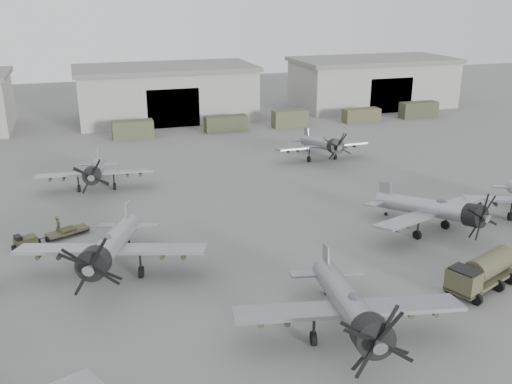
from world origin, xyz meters
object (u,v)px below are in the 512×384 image
aircraft_near_1 (350,306)px  aircraft_far_0 (95,171)px  aircraft_far_1 (323,144)px  fuel_tanker (482,271)px  tug_trailer (42,238)px  aircraft_mid_2 (435,209)px  aircraft_mid_1 (110,247)px  ground_crew (58,226)px

aircraft_near_1 → aircraft_far_0: size_ratio=1.14×
aircraft_far_0 → aircraft_far_1: bearing=13.4°
aircraft_near_1 → aircraft_far_1: bearing=79.5°
aircraft_far_0 → fuel_tanker: size_ratio=1.82×
aircraft_near_1 → tug_trailer: 27.75m
aircraft_mid_2 → aircraft_far_0: 34.37m
aircraft_far_1 → aircraft_far_0: bearing=-173.6°
aircraft_mid_1 → aircraft_far_1: bearing=58.3°
fuel_tanker → ground_crew: bearing=124.6°
aircraft_mid_2 → ground_crew: (-31.14, 9.57, -1.41)m
aircraft_mid_1 → aircraft_near_1: bearing=-27.4°
aircraft_mid_2 → aircraft_near_1: bearing=-156.9°
aircraft_mid_2 → fuel_tanker: (-2.41, -9.39, -0.89)m
aircraft_mid_1 → aircraft_far_0: aircraft_mid_1 is taller
tug_trailer → aircraft_mid_1: bearing=-81.5°
aircraft_near_1 → tug_trailer: aircraft_near_1 is taller
aircraft_mid_2 → fuel_tanker: size_ratio=1.89×
aircraft_far_1 → ground_crew: aircraft_far_1 is taller
aircraft_far_1 → aircraft_near_1: bearing=-112.0°
aircraft_mid_2 → aircraft_far_1: (0.12, 23.98, -0.16)m
aircraft_mid_1 → tug_trailer: bearing=139.8°
aircraft_far_0 → tug_trailer: (-5.05, -12.42, -1.74)m
aircraft_mid_1 → fuel_tanker: (24.89, -9.56, -1.13)m
aircraft_near_1 → ground_crew: 27.87m
aircraft_near_1 → aircraft_far_0: aircraft_near_1 is taller
aircraft_far_0 → ground_crew: aircraft_far_0 is taller
aircraft_near_1 → aircraft_mid_2: 19.16m
aircraft_far_0 → aircraft_far_1: 27.73m
aircraft_mid_2 → aircraft_far_1: bearing=71.6°
aircraft_mid_1 → fuel_tanker: bearing=-3.7°
tug_trailer → ground_crew: 1.88m
fuel_tanker → aircraft_mid_1: bearing=137.0°
aircraft_far_0 → aircraft_far_1: size_ratio=1.04×
aircraft_near_1 → tug_trailer: bearing=141.9°
tug_trailer → fuel_tanker: bearing=-54.4°
aircraft_far_0 → fuel_tanker: aircraft_far_0 is taller
fuel_tanker → tug_trailer: size_ratio=1.09×
aircraft_near_1 → ground_crew: (-16.75, 22.21, -1.63)m
aircraft_near_1 → aircraft_mid_1: aircraft_mid_1 is taller
aircraft_far_0 → fuel_tanker: bearing=-43.7°
aircraft_mid_1 → ground_crew: bearing=129.6°
aircraft_mid_2 → tug_trailer: aircraft_mid_2 is taller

